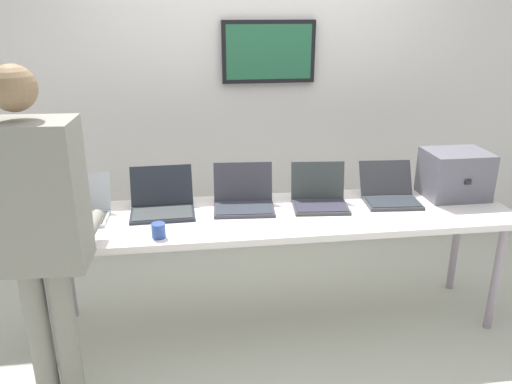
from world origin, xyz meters
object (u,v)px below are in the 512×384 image
object	(u,v)px
workbench	(279,221)
laptop_station_4	(390,193)
laptop_station_2	(244,198)
person	(35,221)
laptop_station_0	(80,209)
equipment_box	(455,174)
laptop_station_3	(319,197)
coffee_mug	(158,231)
laptop_station_1	(162,203)

from	to	relation	value
workbench	laptop_station_4	distance (m)	0.76
laptop_station_2	person	bearing A→B (deg)	-143.73
workbench	laptop_station_0	size ratio (longest dim) A/B	8.25
equipment_box	laptop_station_3	bearing A→B (deg)	-177.18
laptop_station_2	coffee_mug	bearing A→B (deg)	-143.61
laptop_station_1	laptop_station_3	distance (m)	0.97
coffee_mug	laptop_station_2	bearing A→B (deg)	36.39
laptop_station_3	person	distance (m)	1.67
laptop_station_3	person	size ratio (longest dim) A/B	0.21
laptop_station_0	workbench	bearing A→B (deg)	-4.71
laptop_station_1	laptop_station_2	distance (m)	0.50
laptop_station_0	coffee_mug	size ratio (longest dim) A/B	4.28
workbench	person	world-z (taller)	person
laptop_station_4	coffee_mug	world-z (taller)	laptop_station_4
laptop_station_0	person	xyz separation A→B (m)	(-0.04, -0.72, 0.23)
laptop_station_3	laptop_station_2	bearing A→B (deg)	176.22
laptop_station_2	laptop_station_3	bearing A→B (deg)	-3.78
laptop_station_1	laptop_station_3	world-z (taller)	laptop_station_3
laptop_station_0	laptop_station_4	distance (m)	1.93
laptop_station_2	workbench	bearing A→B (deg)	-31.57
laptop_station_4	person	world-z (taller)	person
equipment_box	coffee_mug	xyz separation A→B (m)	(-1.90, -0.39, -0.11)
laptop_station_1	laptop_station_4	world-z (taller)	laptop_station_1
laptop_station_0	laptop_station_4	world-z (taller)	laptop_station_0
laptop_station_1	coffee_mug	distance (m)	0.37
equipment_box	laptop_station_4	xyz separation A→B (m)	(-0.45, -0.03, -0.10)
workbench	coffee_mug	world-z (taller)	coffee_mug
workbench	coffee_mug	size ratio (longest dim) A/B	35.28
laptop_station_1	person	xyz separation A→B (m)	(-0.52, -0.74, 0.23)
laptop_station_0	laptop_station_2	world-z (taller)	laptop_station_2
laptop_station_0	laptop_station_3	world-z (taller)	laptop_station_3
laptop_station_0	laptop_station_4	size ratio (longest dim) A/B	0.93
laptop_station_0	laptop_station_1	size ratio (longest dim) A/B	0.89
laptop_station_3	coffee_mug	world-z (taller)	laptop_station_3
laptop_station_1	coffee_mug	bearing A→B (deg)	-91.22
equipment_box	laptop_station_2	world-z (taller)	equipment_box
laptop_station_3	coffee_mug	distance (m)	1.04
person	coffee_mug	size ratio (longest dim) A/B	21.40
laptop_station_3	laptop_station_4	size ratio (longest dim) A/B	0.97
laptop_station_0	laptop_station_1	distance (m)	0.48
equipment_box	laptop_station_4	bearing A→B (deg)	-176.63
workbench	laptop_station_3	xyz separation A→B (m)	(0.27, 0.09, 0.11)
laptop_station_2	coffee_mug	xyz separation A→B (m)	(-0.51, -0.37, -0.02)
laptop_station_1	workbench	bearing A→B (deg)	-9.85
equipment_box	laptop_station_0	xyz separation A→B (m)	(-2.37, -0.04, -0.10)
workbench	laptop_station_0	world-z (taller)	laptop_station_0
workbench	person	xyz separation A→B (m)	(-1.22, -0.62, 0.34)
laptop_station_0	laptop_station_2	distance (m)	0.98
laptop_station_1	laptop_station_4	size ratio (longest dim) A/B	1.03
laptop_station_0	laptop_station_4	xyz separation A→B (m)	(1.93, 0.01, -0.00)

